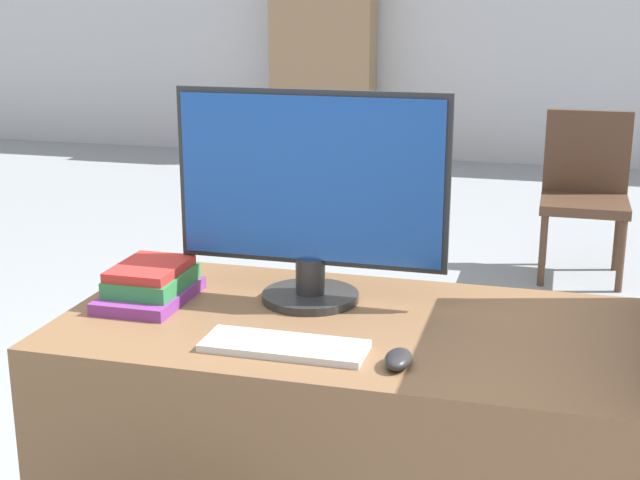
{
  "coord_description": "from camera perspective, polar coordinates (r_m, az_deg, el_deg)",
  "views": [
    {
      "loc": [
        0.43,
        -1.51,
        1.45
      ],
      "look_at": [
        -0.07,
        0.31,
        0.92
      ],
      "focal_mm": 50.0,
      "sensor_mm": 36.0,
      "label": 1
    }
  ],
  "objects": [
    {
      "name": "book_stack",
      "position": [
        2.2,
        -10.8,
        -2.79
      ],
      "size": [
        0.19,
        0.27,
        0.09
      ],
      "color": "#7A3384",
      "rests_on": "desk"
    },
    {
      "name": "mouse",
      "position": [
        1.8,
        5.03,
        -7.6
      ],
      "size": [
        0.05,
        0.1,
        0.03
      ],
      "color": "#262626",
      "rests_on": "desk"
    },
    {
      "name": "bookshelf_far",
      "position": [
        7.98,
        0.19,
        11.97
      ],
      "size": [
        0.9,
        0.32,
        1.9
      ],
      "color": "#9E7A56",
      "rests_on": "ground_plane"
    },
    {
      "name": "monitor",
      "position": [
        2.11,
        -0.63,
        2.93
      ],
      "size": [
        0.66,
        0.24,
        0.51
      ],
      "color": "#282828",
      "rests_on": "desk"
    },
    {
      "name": "keyboard",
      "position": [
        1.88,
        -2.29,
        -6.8
      ],
      "size": [
        0.35,
        0.13,
        0.02
      ],
      "color": "silver",
      "rests_on": "desk"
    },
    {
      "name": "far_chair",
      "position": [
        4.85,
        16.61,
        3.28
      ],
      "size": [
        0.44,
        0.44,
        0.86
      ],
      "rotation": [
        0.0,
        0.0,
        0.75
      ],
      "color": "#4C3323",
      "rests_on": "ground_plane"
    },
    {
      "name": "desk",
      "position": [
        2.19,
        1.95,
        -14.15
      ],
      "size": [
        1.33,
        0.69,
        0.72
      ],
      "color": "brown",
      "rests_on": "ground_plane"
    }
  ]
}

